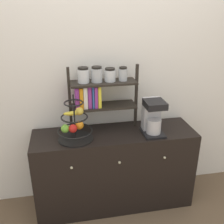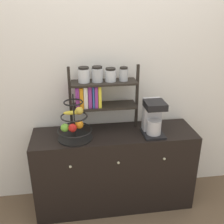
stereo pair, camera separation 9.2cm
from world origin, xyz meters
name	(u,v)px [view 1 (the left image)]	position (x,y,z in m)	size (l,w,h in m)	color
ground_plane	(119,216)	(0.00, 0.00, 0.00)	(12.00, 12.00, 0.00)	brown
wall_back	(109,70)	(0.00, 0.48, 1.30)	(7.00, 0.05, 2.60)	silver
sideboard	(114,169)	(0.00, 0.22, 0.39)	(1.49, 0.45, 0.78)	black
coffee_maker	(153,116)	(0.34, 0.17, 0.94)	(0.18, 0.23, 0.31)	black
fruit_stand	(75,125)	(-0.36, 0.17, 0.91)	(0.30, 0.30, 0.41)	black
shelf_hutch	(96,90)	(-0.14, 0.33, 1.17)	(0.63, 0.20, 0.60)	black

